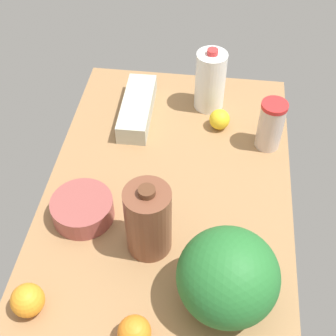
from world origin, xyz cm
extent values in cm
cube|color=#9C7248|center=(0.00, 0.00, 1.50)|extent=(120.00, 76.00, 3.00)
cube|color=beige|center=(-33.49, -15.27, 6.39)|extent=(31.00, 10.69, 6.79)
ellipsoid|color=#277130|center=(34.74, 18.83, 14.69)|extent=(24.94, 24.94, 23.39)
cylinder|color=white|center=(-42.31, 9.65, 14.02)|extent=(10.70, 10.70, 22.04)
cylinder|color=red|center=(-42.31, 9.65, 25.94)|extent=(3.74, 3.74, 1.80)
cylinder|color=beige|center=(-24.12, 30.67, 11.18)|extent=(8.32, 8.32, 16.35)
cylinder|color=red|center=(-24.12, 30.67, 20.05)|extent=(8.57, 8.57, 1.40)
cylinder|color=#9B4B46|center=(13.02, -23.41, 6.33)|extent=(18.10, 18.10, 6.66)
cylinder|color=brown|center=(20.36, -2.70, 14.06)|extent=(12.52, 12.52, 22.11)
cylinder|color=#59331E|center=(20.36, -2.70, 26.01)|extent=(4.38, 4.38, 1.80)
sphere|color=orange|center=(47.79, -1.93, 7.05)|extent=(8.10, 8.10, 8.10)
sphere|color=yellow|center=(-30.89, 14.12, 6.57)|extent=(7.15, 7.15, 7.15)
sphere|color=orange|center=(43.21, -29.53, 7.25)|extent=(8.51, 8.51, 8.51)
camera|label=1|loc=(92.46, 11.73, 114.40)|focal=50.00mm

